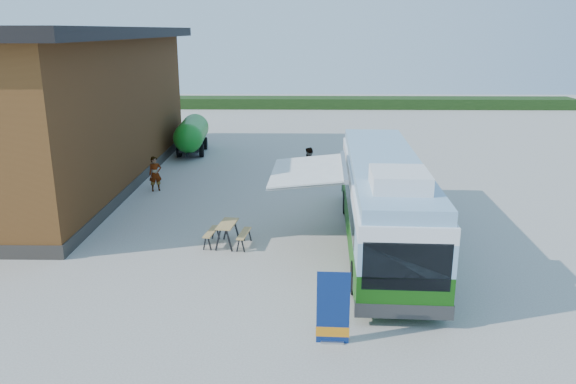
{
  "coord_description": "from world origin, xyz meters",
  "views": [
    {
      "loc": [
        1.33,
        -17.21,
        7.38
      ],
      "look_at": [
        0.95,
        3.41,
        1.4
      ],
      "focal_mm": 35.0,
      "sensor_mm": 36.0,
      "label": 1
    }
  ],
  "objects_px": {
    "bus": "(384,199)",
    "picnic_table": "(227,229)",
    "banner": "(333,314)",
    "person_b": "(308,165)",
    "slurry_tanker": "(192,133)",
    "person_a": "(155,174)"
  },
  "relations": [
    {
      "from": "picnic_table",
      "to": "slurry_tanker",
      "type": "bearing_deg",
      "value": 112.4
    },
    {
      "from": "bus",
      "to": "banner",
      "type": "height_order",
      "value": "bus"
    },
    {
      "from": "slurry_tanker",
      "to": "person_a",
      "type": "bearing_deg",
      "value": -95.14
    },
    {
      "from": "person_a",
      "to": "banner",
      "type": "bearing_deg",
      "value": -85.78
    },
    {
      "from": "banner",
      "to": "person_b",
      "type": "bearing_deg",
      "value": 93.91
    },
    {
      "from": "bus",
      "to": "person_b",
      "type": "distance_m",
      "value": 8.87
    },
    {
      "from": "banner",
      "to": "picnic_table",
      "type": "relative_size",
      "value": 1.16
    },
    {
      "from": "banner",
      "to": "picnic_table",
      "type": "height_order",
      "value": "banner"
    },
    {
      "from": "bus",
      "to": "slurry_tanker",
      "type": "bearing_deg",
      "value": 124.43
    },
    {
      "from": "picnic_table",
      "to": "person_b",
      "type": "relative_size",
      "value": 0.91
    },
    {
      "from": "person_a",
      "to": "person_b",
      "type": "distance_m",
      "value": 7.45
    },
    {
      "from": "banner",
      "to": "slurry_tanker",
      "type": "bearing_deg",
      "value": 111.34
    },
    {
      "from": "bus",
      "to": "picnic_table",
      "type": "height_order",
      "value": "bus"
    },
    {
      "from": "banner",
      "to": "person_a",
      "type": "xyz_separation_m",
      "value": [
        -7.61,
        13.37,
        0.06
      ]
    },
    {
      "from": "bus",
      "to": "person_b",
      "type": "bearing_deg",
      "value": 108.79
    },
    {
      "from": "person_a",
      "to": "slurry_tanker",
      "type": "distance_m",
      "value": 8.51
    },
    {
      "from": "bus",
      "to": "slurry_tanker",
      "type": "xyz_separation_m",
      "value": [
        -9.53,
        15.36,
        -0.5
      ]
    },
    {
      "from": "picnic_table",
      "to": "person_a",
      "type": "bearing_deg",
      "value": 129.13
    },
    {
      "from": "picnic_table",
      "to": "slurry_tanker",
      "type": "relative_size",
      "value": 0.28
    },
    {
      "from": "person_b",
      "to": "picnic_table",
      "type": "bearing_deg",
      "value": 9.01
    },
    {
      "from": "bus",
      "to": "slurry_tanker",
      "type": "distance_m",
      "value": 18.08
    },
    {
      "from": "picnic_table",
      "to": "slurry_tanker",
      "type": "height_order",
      "value": "slurry_tanker"
    }
  ]
}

